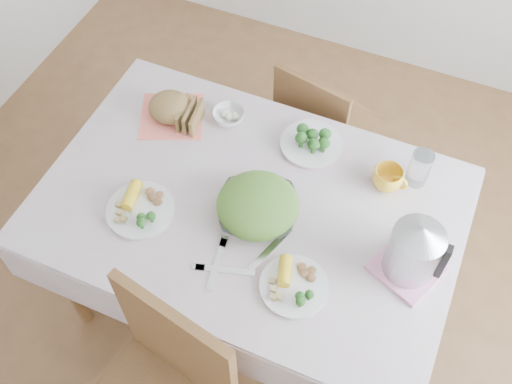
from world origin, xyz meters
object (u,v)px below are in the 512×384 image
at_px(dining_table, 250,256).
at_px(yellow_mug, 388,178).
at_px(chair_far, 326,118).
at_px(dinner_plate_right, 294,286).
at_px(dinner_plate_left, 141,210).
at_px(electric_kettle, 414,251).
at_px(salad_bowl, 258,210).

xyz_separation_m(dining_table, yellow_mug, (0.43, 0.27, 0.43)).
distance_m(chair_far, dinner_plate_right, 1.08).
xyz_separation_m(dining_table, chair_far, (0.05, 0.76, 0.09)).
relative_size(dinner_plate_left, yellow_mug, 2.19).
relative_size(dinner_plate_right, yellow_mug, 2.04).
relative_size(dining_table, chair_far, 1.67).
bearing_deg(electric_kettle, chair_far, 126.63).
bearing_deg(yellow_mug, salad_bowl, -141.21).
relative_size(yellow_mug, electric_kettle, 0.47).
relative_size(dinner_plate_left, dinner_plate_right, 1.07).
bearing_deg(dinner_plate_right, chair_far, 102.04).
xyz_separation_m(chair_far, yellow_mug, (0.37, -0.49, 0.34)).
height_order(salad_bowl, yellow_mug, yellow_mug).
distance_m(dinner_plate_right, yellow_mug, 0.54).
xyz_separation_m(salad_bowl, dinner_plate_left, (-0.39, -0.15, -0.02)).
height_order(salad_bowl, electric_kettle, electric_kettle).
bearing_deg(chair_far, electric_kettle, 135.97).
bearing_deg(electric_kettle, dinner_plate_left, -167.80).
distance_m(salad_bowl, dinner_plate_left, 0.42).
relative_size(chair_far, dinner_plate_left, 3.41).
bearing_deg(dinner_plate_right, yellow_mug, 72.94).
xyz_separation_m(chair_far, dinner_plate_left, (-0.39, -0.95, 0.31)).
bearing_deg(electric_kettle, salad_bowl, -176.99).
relative_size(dining_table, salad_bowl, 5.15).
xyz_separation_m(salad_bowl, yellow_mug, (0.38, 0.31, 0.01)).
bearing_deg(yellow_mug, dining_table, -147.55).
height_order(dining_table, electric_kettle, electric_kettle).
height_order(dining_table, chair_far, chair_far).
height_order(chair_far, yellow_mug, chair_far).
xyz_separation_m(dinner_plate_right, electric_kettle, (0.32, 0.22, 0.11)).
xyz_separation_m(dinner_plate_left, yellow_mug, (0.77, 0.46, 0.03)).
bearing_deg(dining_table, salad_bowl, -33.71).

